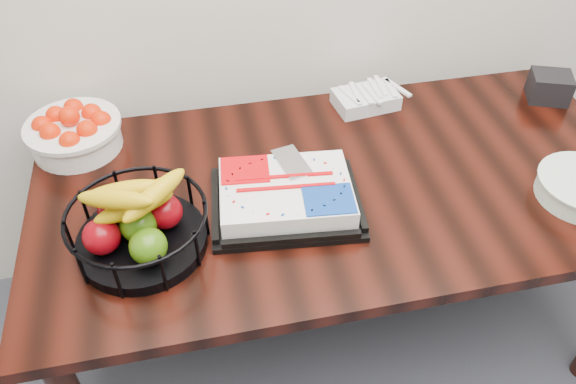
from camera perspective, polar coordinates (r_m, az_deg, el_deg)
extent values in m
cube|color=black|center=(1.66, 5.78, 0.79)|extent=(1.80, 0.90, 0.04)
cylinder|color=black|center=(2.17, -19.18, -3.21)|extent=(0.07, 0.07, 0.71)
cylinder|color=black|center=(2.47, 21.21, 2.60)|extent=(0.07, 0.07, 0.71)
cube|color=black|center=(1.55, -0.23, -1.19)|extent=(0.44, 0.36, 0.02)
cube|color=white|center=(1.52, -0.24, -0.11)|extent=(0.38, 0.30, 0.06)
cube|color=#C7040A|center=(1.54, -4.64, 1.97)|extent=(0.14, 0.13, 0.00)
cube|color=navy|center=(1.47, 4.37, -0.42)|extent=(0.14, 0.13, 0.00)
cube|color=silver|center=(1.57, 0.04, 3.07)|extent=(0.10, 0.15, 0.00)
cylinder|color=white|center=(1.85, -20.78, 5.37)|extent=(0.27, 0.27, 0.09)
cylinder|color=white|center=(1.83, -21.07, 6.32)|extent=(0.29, 0.29, 0.01)
cylinder|color=black|center=(1.49, -14.55, -4.84)|extent=(0.33, 0.33, 0.03)
torus|color=black|center=(1.42, -15.24, -2.14)|extent=(0.35, 0.35, 0.01)
cube|color=silver|center=(1.94, 7.88, 9.32)|extent=(0.22, 0.16, 0.05)
cube|color=black|center=(2.15, 25.03, 9.66)|extent=(0.16, 0.15, 0.09)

